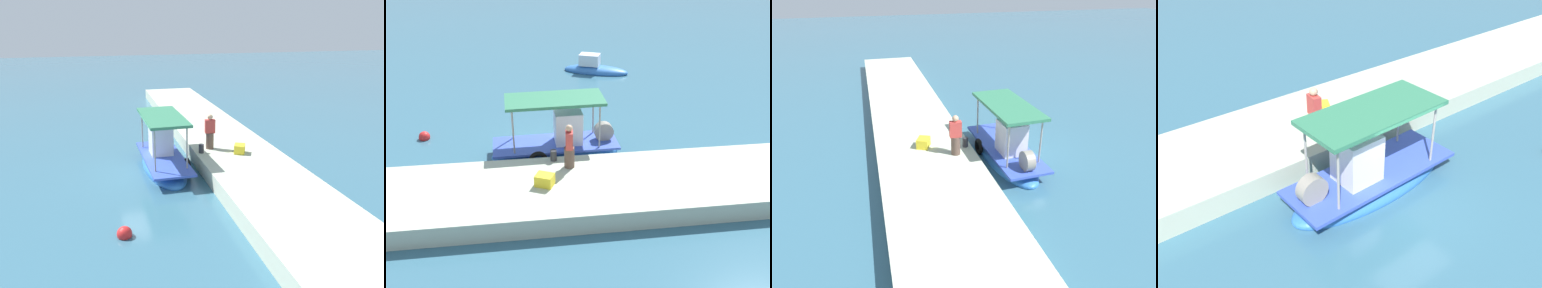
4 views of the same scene
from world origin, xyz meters
The scene contains 7 objects.
ground_plane centered at (0.00, 0.00, 0.00)m, with size 120.00×120.00×0.00m, color #346278.
dock_quay centered at (0.00, -4.26, 0.35)m, with size 36.00×3.98×0.71m, color #B5BDA7.
main_fishing_boat centered at (0.64, -0.79, 0.45)m, with size 5.39×2.04×2.88m.
fisherman_near_bollard centered at (0.85, -3.10, 1.47)m, with size 0.41×0.50×1.69m.
mooring_bollard centered at (0.32, -2.54, 0.92)m, with size 0.24×0.24×0.42m, color #2D2D33.
cargo_crate centered at (-0.13, -4.26, 0.91)m, with size 0.60×0.48×0.41m, color yellow.
marker_buoy centered at (-5.17, 1.50, 0.10)m, with size 0.50×0.50×0.50m.
Camera 1 is at (-16.71, 2.12, 6.73)m, focal length 37.39 mm.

